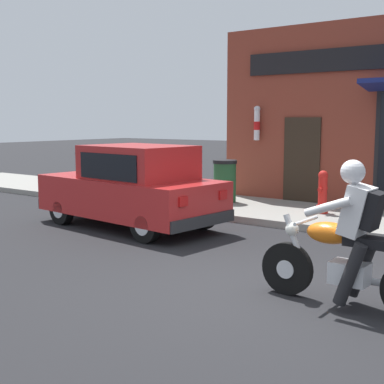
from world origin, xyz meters
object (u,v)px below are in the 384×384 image
fire_hydrant (323,192)px  car_hatchback (132,188)px  trash_bin (225,181)px  motorcycle_with_rider (348,247)px

fire_hydrant → car_hatchback: bearing=137.7°
trash_bin → car_hatchback: bearing=176.6°
fire_hydrant → motorcycle_with_rider: bearing=-154.6°
fire_hydrant → trash_bin: bearing=87.6°
car_hatchback → fire_hydrant: 3.89m
motorcycle_with_rider → car_hatchback: size_ratio=0.52×
fire_hydrant → trash_bin: (0.10, 2.44, 0.06)m
motorcycle_with_rider → trash_bin: motorcycle_with_rider is taller
trash_bin → fire_hydrant: bearing=-92.4°
motorcycle_with_rider → trash_bin: (4.86, 4.70, -0.04)m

